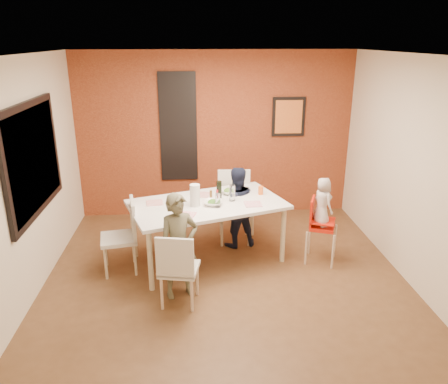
{
  "coord_description": "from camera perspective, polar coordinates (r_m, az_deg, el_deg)",
  "views": [
    {
      "loc": [
        -0.38,
        -4.82,
        2.87
      ],
      "look_at": [
        0.0,
        0.3,
        1.05
      ],
      "focal_mm": 35.0,
      "sensor_mm": 36.0,
      "label": 1
    }
  ],
  "objects": [
    {
      "name": "salad_bowl_a",
      "position": [
        5.64,
        -1.4,
        -1.43
      ],
      "size": [
        0.28,
        0.28,
        0.06
      ],
      "primitive_type": "imported",
      "rotation": [
        0.0,
        0.0,
        -0.19
      ],
      "color": "white",
      "rests_on": "dining_table"
    },
    {
      "name": "plate_near_right",
      "position": [
        5.68,
        3.83,
        -1.58
      ],
      "size": [
        0.22,
        0.22,
        0.01
      ],
      "primitive_type": "cube",
      "rotation": [
        0.0,
        0.0,
        0.03
      ],
      "color": "white",
      "rests_on": "dining_table"
    },
    {
      "name": "art_print_canvas",
      "position": [
        7.29,
        8.45,
        9.68
      ],
      "size": [
        0.44,
        0.01,
        0.54
      ],
      "primitive_type": "cube",
      "color": "orange",
      "rests_on": "wall_back"
    },
    {
      "name": "child_far",
      "position": [
        6.21,
        1.56,
        -2.0
      ],
      "size": [
        0.66,
        0.57,
        1.18
      ],
      "primitive_type": "imported",
      "rotation": [
        0.0,
        0.0,
        3.38
      ],
      "color": "black",
      "rests_on": "ground"
    },
    {
      "name": "wine_bottle",
      "position": [
        5.78,
        -0.64,
        0.17
      ],
      "size": [
        0.07,
        0.07,
        0.26
      ],
      "primitive_type": "cylinder",
      "color": "black",
      "rests_on": "dining_table"
    },
    {
      "name": "paper_towel_roll",
      "position": [
        5.59,
        -3.81,
        -0.43
      ],
      "size": [
        0.13,
        0.13,
        0.29
      ],
      "primitive_type": "cylinder",
      "color": "silver",
      "rests_on": "dining_table"
    },
    {
      "name": "salad_bowl_b",
      "position": [
        6.06,
        0.65,
        0.07
      ],
      "size": [
        0.3,
        0.3,
        0.06
      ],
      "primitive_type": "imported",
      "rotation": [
        0.0,
        0.0,
        0.35
      ],
      "color": "white",
      "rests_on": "dining_table"
    },
    {
      "name": "high_chair",
      "position": [
        5.93,
        12.33,
        -4.12
      ],
      "size": [
        0.48,
        0.48,
        0.89
      ],
      "rotation": [
        0.0,
        0.0,
        1.19
      ],
      "color": "red",
      "rests_on": "ground"
    },
    {
      "name": "ground",
      "position": [
        5.62,
        0.23,
        -11.18
      ],
      "size": [
        4.5,
        4.5,
        0.0
      ],
      "primitive_type": "plane",
      "color": "brown",
      "rests_on": "ground"
    },
    {
      "name": "glassblock_surround",
      "position": [
        7.16,
        -5.99,
        8.39
      ],
      "size": [
        0.6,
        0.03,
        1.76
      ],
      "primitive_type": "cube",
      "color": "black",
      "rests_on": "wall_back"
    },
    {
      "name": "condiment_green",
      "position": [
        5.85,
        -0.53,
        -0.28
      ],
      "size": [
        0.03,
        0.03,
        0.13
      ],
      "primitive_type": "cylinder",
      "color": "#2B6822",
      "rests_on": "dining_table"
    },
    {
      "name": "condiment_brown",
      "position": [
        5.8,
        -1.73,
        -0.44
      ],
      "size": [
        0.04,
        0.04,
        0.14
      ],
      "primitive_type": "cylinder",
      "color": "brown",
      "rests_on": "dining_table"
    },
    {
      "name": "wall_right",
      "position": [
        5.69,
        23.47,
        2.4
      ],
      "size": [
        0.02,
        4.5,
        2.7
      ],
      "primitive_type": "cube",
      "color": "beige",
      "rests_on": "ground"
    },
    {
      "name": "picture_window_pane",
      "position": [
        5.5,
        -23.54,
        4.0
      ],
      "size": [
        0.02,
        1.55,
        1.15
      ],
      "primitive_type": "cube",
      "color": "black",
      "rests_on": "wall_left"
    },
    {
      "name": "plate_far_left",
      "position": [
        5.79,
        -9.05,
        -1.39
      ],
      "size": [
        0.24,
        0.24,
        0.01
      ],
      "primitive_type": "cube",
      "rotation": [
        0.0,
        0.0,
        0.15
      ],
      "color": "white",
      "rests_on": "dining_table"
    },
    {
      "name": "wine_glass_b",
      "position": [
        5.77,
        1.07,
        -0.12
      ],
      "size": [
        0.08,
        0.08,
        0.22
      ],
      "primitive_type": "cylinder",
      "color": "white",
      "rests_on": "dining_table"
    },
    {
      "name": "condiment_red",
      "position": [
        5.79,
        -0.85,
        -0.38
      ],
      "size": [
        0.04,
        0.04,
        0.15
      ],
      "primitive_type": "cylinder",
      "color": "red",
      "rests_on": "dining_table"
    },
    {
      "name": "chair_left",
      "position": [
        5.71,
        -12.8,
        -5.12
      ],
      "size": [
        0.51,
        0.51,
        0.96
      ],
      "rotation": [
        0.0,
        0.0,
        4.89
      ],
      "color": "beige",
      "rests_on": "ground"
    },
    {
      "name": "dining_table",
      "position": [
        5.76,
        -2.21,
        -2.1
      ],
      "size": [
        2.22,
        1.68,
        0.82
      ],
      "rotation": [
        0.0,
        0.0,
        0.33
      ],
      "color": "white",
      "rests_on": "ground"
    },
    {
      "name": "glassblock_strip",
      "position": [
        7.17,
        -5.99,
        8.4
      ],
      "size": [
        0.55,
        0.03,
        1.7
      ],
      "primitive_type": "cube",
      "color": "silver",
      "rests_on": "wall_back"
    },
    {
      "name": "sippy_cup",
      "position": [
        6.03,
        4.81,
        0.22
      ],
      "size": [
        0.07,
        0.07,
        0.12
      ],
      "primitive_type": "cylinder",
      "color": "orange",
      "rests_on": "dining_table"
    },
    {
      "name": "brick_accent_wall",
      "position": [
        7.22,
        -1.14,
        7.36
      ],
      "size": [
        4.5,
        0.02,
        2.7
      ],
      "primitive_type": "cube",
      "color": "maroon",
      "rests_on": "ground"
    },
    {
      "name": "wall_left",
      "position": [
        5.39,
        -24.37,
        1.35
      ],
      "size": [
        0.02,
        4.5,
        2.7
      ],
      "primitive_type": "cube",
      "color": "beige",
      "rests_on": "ground"
    },
    {
      "name": "picture_window_frame",
      "position": [
        5.5,
        -23.69,
        3.99
      ],
      "size": [
        0.05,
        1.7,
        1.3
      ],
      "primitive_type": "cube",
      "color": "black",
      "rests_on": "wall_left"
    },
    {
      "name": "ceiling",
      "position": [
        4.84,
        0.28,
        17.52
      ],
      "size": [
        4.5,
        4.5,
        0.02
      ],
      "primitive_type": "cube",
      "color": "silver",
      "rests_on": "wall_back"
    },
    {
      "name": "plate_near_left",
      "position": [
        5.35,
        -4.92,
        -2.97
      ],
      "size": [
        0.26,
        0.26,
        0.01
      ],
      "primitive_type": "cube",
      "rotation": [
        0.0,
        0.0,
        -0.3
      ],
      "color": "white",
      "rests_on": "dining_table"
    },
    {
      "name": "chair_near",
      "position": [
        4.88,
        -6.09,
        -9.67
      ],
      "size": [
        0.48,
        0.48,
        0.89
      ],
      "rotation": [
        0.0,
        0.0,
        2.95
      ],
      "color": "silver",
      "rests_on": "ground"
    },
    {
      "name": "wall_front",
      "position": [
        3.01,
        3.67,
        -10.85
      ],
      "size": [
        4.5,
        0.02,
        2.7
      ],
      "primitive_type": "cube",
      "color": "beige",
      "rests_on": "ground"
    },
    {
      "name": "wall_back",
      "position": [
        7.24,
        -1.15,
        7.4
      ],
      "size": [
        4.5,
        0.02,
        2.7
      ],
      "primitive_type": "cube",
      "color": "beige",
      "rests_on": "ground"
    },
    {
      "name": "child_near",
      "position": [
        5.03,
        -5.9,
        -7.05
      ],
      "size": [
        0.53,
        0.44,
        1.26
      ],
      "primitive_type": "imported",
      "rotation": [
        0.0,
        0.0,
        0.35
      ],
      "color": "brown",
      "rests_on": "ground"
    },
    {
      "name": "chair_far",
      "position": [
        6.45,
        1.36,
        -1.29
      ],
      "size": [
        0.49,
        0.49,
        1.03
      ],
      "rotation": [
        0.0,
        0.0,
        -0.03
      ],
      "color": "silver",
      "rests_on": "ground"
    },
    {
      "name": "plate_far_mid",
      "position": [
        6.02,
        -2.96,
        -0.34
      ],
      "size": [
        0.26,
        0.26,
        0.01
      ],
      "primitive_type": "cube",
      "rotation": [
        0.0,
        0.0,
        -0.2
      ],
      "color": "silver",
      "rests_on": "dining_table"
    },
    {
      "name": "art_print_frame",
      "position": [
        7.31,
        8.43,
        9.7
      ],
      "size": [
        0.54,
        0.03,
        0.64
      ],
      "primitive_type": "cube",
      "color": "black",
      "rests_on": "wall_back"
    },
    {
      "name": "toddler",
      "position": [
        5.81,
        12.77,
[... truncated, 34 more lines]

